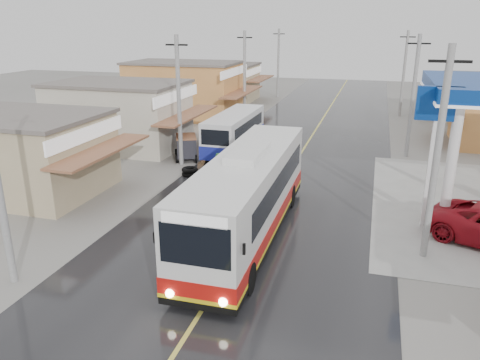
{
  "coord_description": "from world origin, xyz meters",
  "views": [
    {
      "loc": [
        4.7,
        -17.69,
        8.65
      ],
      "look_at": [
        -0.89,
        1.52,
        1.9
      ],
      "focal_mm": 35.0,
      "sensor_mm": 36.0,
      "label": 1
    }
  ],
  "objects": [
    {
      "name": "second_bus",
      "position": [
        -4.63,
        12.99,
        1.45
      ],
      "size": [
        2.28,
        8.1,
        2.68
      ],
      "rotation": [
        0.0,
        0.0,
        -0.01
      ],
      "color": "silver",
      "rests_on": "road"
    },
    {
      "name": "tricycle_near",
      "position": [
        -7.07,
        10.04,
        0.93
      ],
      "size": [
        2.13,
        2.34,
        1.62
      ],
      "rotation": [
        0.0,
        0.0,
        0.43
      ],
      "color": "#26262D",
      "rests_on": "ground"
    },
    {
      "name": "utility_poles_left",
      "position": [
        -7.0,
        16.0,
        0.0
      ],
      "size": [
        1.6,
        50.0,
        8.0
      ],
      "primitive_type": null,
      "color": "gray",
      "rests_on": "ground"
    },
    {
      "name": "road",
      "position": [
        0.0,
        15.0,
        0.01
      ],
      "size": [
        12.0,
        90.0,
        0.02
      ],
      "primitive_type": "cube",
      "color": "black",
      "rests_on": "ground"
    },
    {
      "name": "shopfronts_left",
      "position": [
        -13.0,
        18.0,
        0.0
      ],
      "size": [
        11.0,
        44.0,
        5.2
      ],
      "primitive_type": null,
      "color": "tan",
      "rests_on": "ground"
    },
    {
      "name": "ground",
      "position": [
        0.0,
        0.0,
        0.0
      ],
      "size": [
        120.0,
        120.0,
        0.0
      ],
      "primitive_type": "plane",
      "color": "slate",
      "rests_on": "ground"
    },
    {
      "name": "tyre_stack",
      "position": [
        -5.56,
        6.9,
        0.25
      ],
      "size": [
        0.98,
        0.98,
        0.5
      ],
      "color": "black",
      "rests_on": "ground"
    },
    {
      "name": "cyclist",
      "position": [
        -3.32,
        5.72,
        0.63
      ],
      "size": [
        0.97,
        1.87,
        1.92
      ],
      "rotation": [
        0.0,
        0.0,
        -0.21
      ],
      "color": "black",
      "rests_on": "ground"
    },
    {
      "name": "centre_line",
      "position": [
        0.0,
        15.0,
        0.02
      ],
      "size": [
        0.15,
        90.0,
        0.01
      ],
      "primitive_type": "cube",
      "color": "#D8CC4C",
      "rests_on": "road"
    },
    {
      "name": "utility_poles_right",
      "position": [
        7.0,
        15.0,
        0.0
      ],
      "size": [
        1.6,
        36.0,
        8.0
      ],
      "primitive_type": null,
      "color": "gray",
      "rests_on": "ground"
    },
    {
      "name": "coach_bus",
      "position": [
        -0.03,
        -0.17,
        1.85
      ],
      "size": [
        2.9,
        12.31,
        3.84
      ],
      "rotation": [
        0.0,
        0.0,
        0.01
      ],
      "color": "silver",
      "rests_on": "road"
    }
  ]
}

